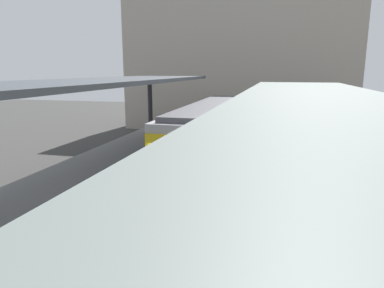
% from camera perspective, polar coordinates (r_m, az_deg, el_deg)
% --- Properties ---
extents(ground_plane, '(80.00, 80.00, 0.00)m').
position_cam_1_polar(ground_plane, '(11.06, -2.23, -13.68)').
color(ground_plane, '#383835').
extents(platform_left, '(4.40, 28.00, 1.00)m').
position_cam_1_polar(platform_left, '(12.41, -19.56, -8.97)').
color(platform_left, gray).
rests_on(platform_left, ground_plane).
extents(platform_right, '(4.40, 28.00, 1.00)m').
position_cam_1_polar(platform_right, '(10.52, 18.56, -12.75)').
color(platform_right, gray).
rests_on(platform_right, ground_plane).
extents(track_ballast, '(3.20, 28.00, 0.20)m').
position_cam_1_polar(track_ballast, '(11.02, -2.23, -13.22)').
color(track_ballast, '#4C4742').
rests_on(track_ballast, ground_plane).
extents(rail_near_side, '(0.08, 28.00, 0.14)m').
position_cam_1_polar(rail_near_side, '(11.16, -5.87, -11.98)').
color(rail_near_side, slate).
rests_on(rail_near_side, track_ballast).
extents(rail_far_side, '(0.08, 28.00, 0.14)m').
position_cam_1_polar(rail_far_side, '(10.78, 1.53, -12.80)').
color(rail_far_side, slate).
rests_on(rail_far_side, track_ballast).
extents(commuter_train, '(2.78, 10.88, 3.10)m').
position_cam_1_polar(commuter_train, '(16.26, 3.85, 1.11)').
color(commuter_train, '#ADADB2').
rests_on(commuter_train, track_ballast).
extents(canopy_left, '(4.18, 21.00, 3.45)m').
position_cam_1_polar(canopy_left, '(12.82, -17.29, 9.40)').
color(canopy_left, '#333335').
rests_on(canopy_left, platform_left).
extents(canopy_right, '(4.18, 21.00, 3.14)m').
position_cam_1_polar(canopy_right, '(11.02, 19.28, 7.30)').
color(canopy_right, '#333335').
rests_on(canopy_right, platform_right).
extents(platform_sign, '(0.90, 0.08, 2.21)m').
position_cam_1_polar(platform_sign, '(12.28, 15.61, 1.38)').
color(platform_sign, '#262628').
rests_on(platform_sign, platform_right).
extents(litter_bin, '(0.44, 0.44, 0.80)m').
position_cam_1_polar(litter_bin, '(12.79, 24.44, -4.49)').
color(litter_bin, maroon).
rests_on(litter_bin, platform_right).
extents(passenger_near_bench, '(0.36, 0.36, 1.65)m').
position_cam_1_polar(passenger_near_bench, '(11.73, 26.46, -3.79)').
color(passenger_near_bench, maroon).
rests_on(passenger_near_bench, platform_right).
extents(station_building_backdrop, '(18.00, 6.00, 11.00)m').
position_cam_1_polar(station_building_backdrop, '(29.76, 7.71, 13.27)').
color(station_building_backdrop, '#A89E8E').
rests_on(station_building_backdrop, ground_plane).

